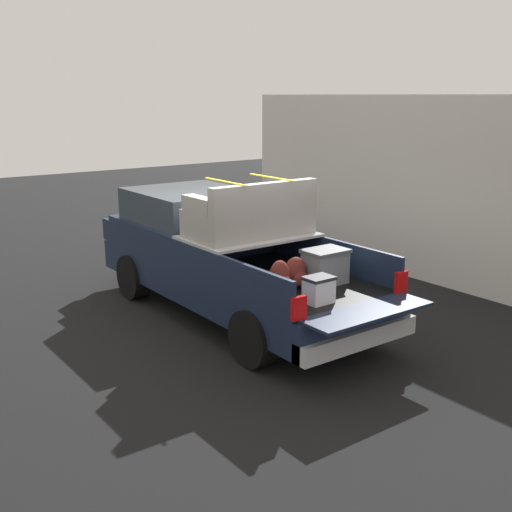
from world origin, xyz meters
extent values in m
plane|color=black|center=(0.00, 0.00, 0.00)|extent=(40.00, 40.00, 0.00)
cube|color=#162138|center=(0.00, 0.00, 0.61)|extent=(5.50, 1.92, 0.49)
cube|color=black|center=(-1.20, 0.00, 0.87)|extent=(2.80, 1.80, 0.04)
cube|color=#162138|center=(-1.20, 0.93, 1.10)|extent=(2.80, 0.06, 0.50)
cube|color=#162138|center=(-1.20, -0.93, 1.10)|extent=(2.80, 0.06, 0.50)
cube|color=#162138|center=(0.17, 0.00, 1.10)|extent=(0.06, 1.80, 0.50)
cube|color=#162138|center=(-2.88, 0.00, 0.87)|extent=(0.55, 1.80, 0.04)
cube|color=#B2B2B7|center=(-0.43, 0.00, 1.37)|extent=(1.25, 1.92, 0.04)
cube|color=#162138|center=(1.35, 0.00, 1.10)|extent=(2.30, 1.92, 0.50)
cube|color=#2D3842|center=(1.25, 0.00, 1.61)|extent=(1.94, 1.76, 0.52)
cube|color=#162138|center=(2.70, 0.00, 1.04)|extent=(0.40, 1.82, 0.38)
cube|color=#B2B2B7|center=(-2.72, 0.00, 0.48)|extent=(0.24, 1.92, 0.24)
cube|color=red|center=(-2.62, 0.88, 1.03)|extent=(0.06, 0.20, 0.28)
cube|color=red|center=(-2.62, -0.88, 1.03)|extent=(0.06, 0.20, 0.28)
cylinder|color=black|center=(1.75, 0.88, 0.38)|extent=(0.77, 0.30, 0.77)
cylinder|color=black|center=(1.75, -0.88, 0.38)|extent=(0.77, 0.30, 0.77)
cylinder|color=black|center=(-1.75, 0.88, 0.38)|extent=(0.77, 0.30, 0.77)
cylinder|color=black|center=(-1.75, -0.88, 0.38)|extent=(0.77, 0.30, 0.77)
cube|color=slate|center=(-1.73, -0.35, 1.11)|extent=(0.40, 0.55, 0.43)
cube|color=#505359|center=(-1.73, -0.35, 1.35)|extent=(0.44, 0.59, 0.05)
ellipsoid|color=maroon|center=(-1.63, 0.11, 1.10)|extent=(0.20, 0.36, 0.43)
ellipsoid|color=maroon|center=(-1.74, 0.11, 1.04)|extent=(0.09, 0.25, 0.19)
ellipsoid|color=maroon|center=(-1.68, 0.42, 1.11)|extent=(0.20, 0.31, 0.44)
ellipsoid|color=maroon|center=(-1.79, 0.42, 1.04)|extent=(0.09, 0.22, 0.19)
cube|color=white|center=(-2.30, 0.28, 1.04)|extent=(0.26, 0.34, 0.30)
cube|color=#262628|center=(-2.30, 0.28, 1.21)|extent=(0.28, 0.36, 0.04)
cube|color=#9E9993|center=(-0.43, 0.00, 1.60)|extent=(0.94, 1.82, 0.42)
cube|color=#9E9993|center=(-0.81, 0.00, 2.01)|extent=(0.16, 1.82, 0.40)
cube|color=#9E9993|center=(-0.38, 0.81, 1.92)|extent=(0.70, 0.20, 0.22)
cube|color=#9E9993|center=(-0.38, -0.81, 1.92)|extent=(0.70, 0.20, 0.22)
cube|color=yellow|center=(-0.43, 0.41, 2.22)|extent=(1.04, 0.03, 0.02)
cube|color=yellow|center=(-0.43, -0.41, 2.22)|extent=(1.04, 0.03, 0.02)
cube|color=silver|center=(-0.80, -4.14, 1.71)|extent=(10.61, 0.36, 3.42)
cylinder|color=#3F4C66|center=(3.37, -3.17, 0.45)|extent=(0.56, 0.56, 0.90)
cylinder|color=#3F4C66|center=(3.37, -3.17, 0.94)|extent=(0.60, 0.60, 0.08)
camera|label=1|loc=(-7.84, 5.35, 3.41)|focal=44.06mm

